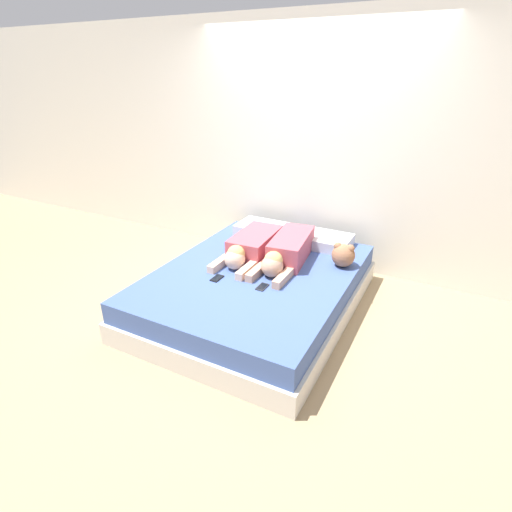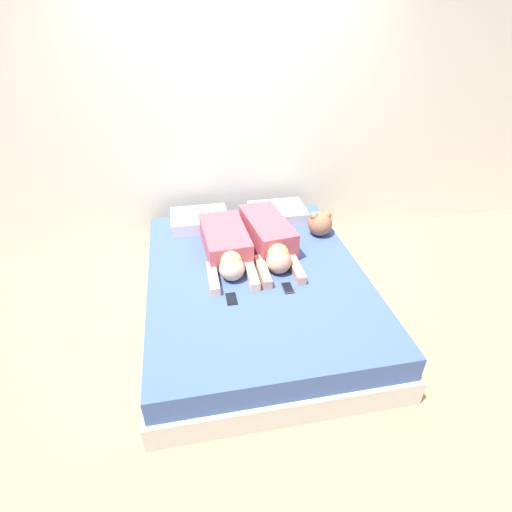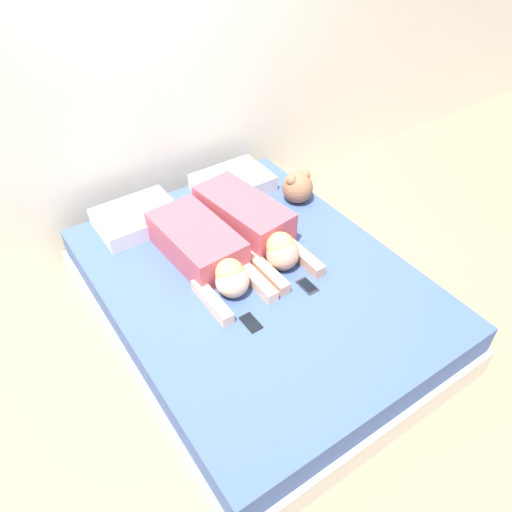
{
  "view_description": "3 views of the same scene",
  "coord_description": "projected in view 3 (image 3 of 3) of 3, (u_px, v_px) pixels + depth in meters",
  "views": [
    {
      "loc": [
        1.51,
        -2.88,
        2.05
      ],
      "look_at": [
        0.0,
        0.0,
        0.54
      ],
      "focal_mm": 28.0,
      "sensor_mm": 36.0,
      "label": 1
    },
    {
      "loc": [
        -0.48,
        -2.48,
        2.19
      ],
      "look_at": [
        0.0,
        0.0,
        0.54
      ],
      "focal_mm": 28.0,
      "sensor_mm": 36.0,
      "label": 2
    },
    {
      "loc": [
        -1.21,
        -1.76,
        2.42
      ],
      "look_at": [
        0.0,
        0.0,
        0.54
      ],
      "focal_mm": 35.0,
      "sensor_mm": 36.0,
      "label": 3
    }
  ],
  "objects": [
    {
      "name": "cell_phone_right",
      "position": [
        307.0,
        286.0,
        2.87
      ],
      "size": [
        0.07,
        0.13,
        0.01
      ],
      "color": "#2D2D33",
      "rests_on": "bed"
    },
    {
      "name": "bed",
      "position": [
        256.0,
        298.0,
        3.08
      ],
      "size": [
        1.71,
        2.19,
        0.39
      ],
      "color": "beige",
      "rests_on": "ground_plane"
    },
    {
      "name": "pillow_head_right",
      "position": [
        233.0,
        183.0,
        3.59
      ],
      "size": [
        0.52,
        0.39,
        0.11
      ],
      "color": "silver",
      "rests_on": "bed"
    },
    {
      "name": "person_right",
      "position": [
        252.0,
        225.0,
        3.13
      ],
      "size": [
        0.39,
        0.98,
        0.24
      ],
      "color": "#B24C59",
      "rests_on": "bed"
    },
    {
      "name": "person_left",
      "position": [
        205.0,
        251.0,
        2.96
      ],
      "size": [
        0.38,
        0.93,
        0.22
      ],
      "color": "#B24C59",
      "rests_on": "bed"
    },
    {
      "name": "ground_plane",
      "position": [
        256.0,
        318.0,
        3.21
      ],
      "size": [
        12.0,
        12.0,
        0.0
      ],
      "primitive_type": "plane",
      "color": "#9E8460"
    },
    {
      "name": "cell_phone_left",
      "position": [
        251.0,
        323.0,
        2.67
      ],
      "size": [
        0.07,
        0.13,
        0.01
      ],
      "color": "black",
      "rests_on": "bed"
    },
    {
      "name": "plush_toy",
      "position": [
        298.0,
        187.0,
        3.45
      ],
      "size": [
        0.22,
        0.22,
        0.23
      ],
      "color": "#996647",
      "rests_on": "bed"
    },
    {
      "name": "pillow_head_left",
      "position": [
        137.0,
        218.0,
        3.28
      ],
      "size": [
        0.52,
        0.39,
        0.11
      ],
      "color": "silver",
      "rests_on": "bed"
    },
    {
      "name": "wall_back",
      "position": [
        144.0,
        56.0,
        3.12
      ],
      "size": [
        12.0,
        0.06,
        2.6
      ],
      "color": "silver",
      "rests_on": "ground_plane"
    }
  ]
}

